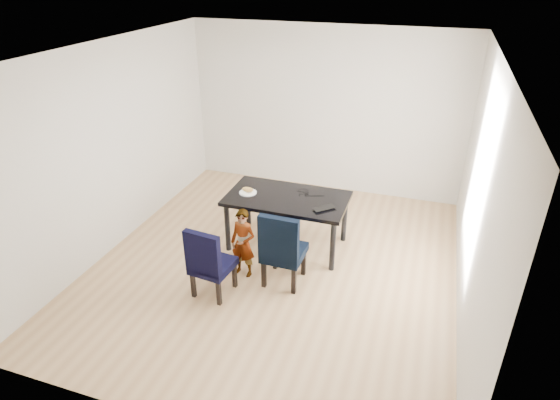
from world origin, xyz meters
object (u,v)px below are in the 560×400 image
(chair_left, at_px, (213,260))
(plate, at_px, (248,193))
(child, at_px, (243,243))
(chair_right, at_px, (284,246))
(laptop, at_px, (323,207))
(dining_table, at_px, (287,221))

(chair_left, relative_size, plate, 3.87)
(child, bearing_deg, chair_left, -105.57)
(chair_right, xyz_separation_m, plate, (-0.75, 0.72, 0.26))
(chair_left, bearing_deg, child, 72.46)
(child, xyz_separation_m, laptop, (0.83, 0.66, 0.31))
(dining_table, xyz_separation_m, chair_left, (-0.50, -1.25, 0.08))
(chair_left, height_order, laptop, chair_left)
(chair_right, height_order, child, chair_right)
(child, bearing_deg, laptop, 46.74)
(chair_left, distance_m, child, 0.49)
(chair_left, xyz_separation_m, plate, (-0.03, 1.20, 0.30))
(child, relative_size, laptop, 3.07)
(dining_table, distance_m, plate, 0.66)
(chair_right, bearing_deg, laptop, 65.34)
(child, xyz_separation_m, plate, (-0.23, 0.75, 0.31))
(plate, height_order, laptop, laptop)
(dining_table, relative_size, laptop, 5.44)
(chair_left, bearing_deg, laptop, 53.43)
(plate, distance_m, laptop, 1.06)
(dining_table, xyz_separation_m, child, (-0.31, -0.81, 0.08))
(child, height_order, plate, child)
(child, height_order, laptop, child)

